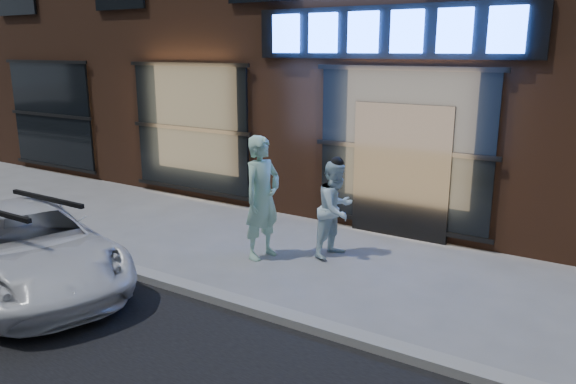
# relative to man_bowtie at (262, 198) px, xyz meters

# --- Properties ---
(ground) EXTENTS (90.00, 90.00, 0.00)m
(ground) POSITION_rel_man_bowtie_xyz_m (1.47, -1.72, -1.00)
(ground) COLOR slate
(ground) RESTS_ON ground
(curb) EXTENTS (60.00, 0.25, 0.12)m
(curb) POSITION_rel_man_bowtie_xyz_m (1.47, -1.72, -0.94)
(curb) COLOR gray
(curb) RESTS_ON ground
(man_bowtie) EXTENTS (0.58, 0.79, 2.01)m
(man_bowtie) POSITION_rel_man_bowtie_xyz_m (0.00, 0.00, 0.00)
(man_bowtie) COLOR #ACE2CA
(man_bowtie) RESTS_ON ground
(man_cap) EXTENTS (0.72, 0.86, 1.59)m
(man_cap) POSITION_rel_man_bowtie_xyz_m (0.97, 0.69, -0.21)
(man_cap) COLOR white
(man_cap) RESTS_ON ground
(white_suv) EXTENTS (4.54, 3.10, 1.15)m
(white_suv) POSITION_rel_man_bowtie_xyz_m (-2.17, -2.75, -0.43)
(white_suv) COLOR white
(white_suv) RESTS_ON ground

